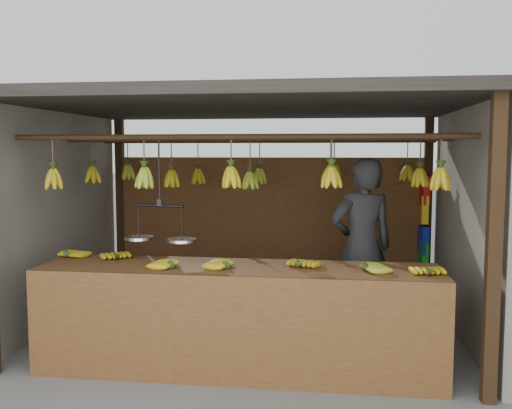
# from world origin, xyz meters

# --- Properties ---
(ground) EXTENTS (80.00, 80.00, 0.00)m
(ground) POSITION_xyz_m (0.00, 0.00, 0.00)
(ground) COLOR #5B5B57
(stall) EXTENTS (4.30, 3.30, 2.40)m
(stall) POSITION_xyz_m (0.00, 0.33, 1.97)
(stall) COLOR black
(stall) RESTS_ON ground
(counter) EXTENTS (3.42, 0.78, 0.96)m
(counter) POSITION_xyz_m (0.04, -1.23, 0.71)
(counter) COLOR #58351A
(counter) RESTS_ON ground
(hanging_bananas) EXTENTS (3.60, 2.18, 0.37)m
(hanging_bananas) POSITION_xyz_m (-0.01, 0.01, 1.62)
(hanging_bananas) COLOR #AD9612
(hanging_bananas) RESTS_ON ground
(balance_scale) EXTENTS (0.67, 0.33, 0.91)m
(balance_scale) POSITION_xyz_m (-0.68, -1.00, 1.16)
(balance_scale) COLOR black
(balance_scale) RESTS_ON ground
(vendor) EXTENTS (0.77, 0.63, 1.81)m
(vendor) POSITION_xyz_m (1.13, -0.00, 0.91)
(vendor) COLOR #262628
(vendor) RESTS_ON ground
(bag_bundles) EXTENTS (0.08, 0.26, 1.13)m
(bag_bundles) POSITION_xyz_m (1.94, 1.35, 0.99)
(bag_bundles) COLOR red
(bag_bundles) RESTS_ON ground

